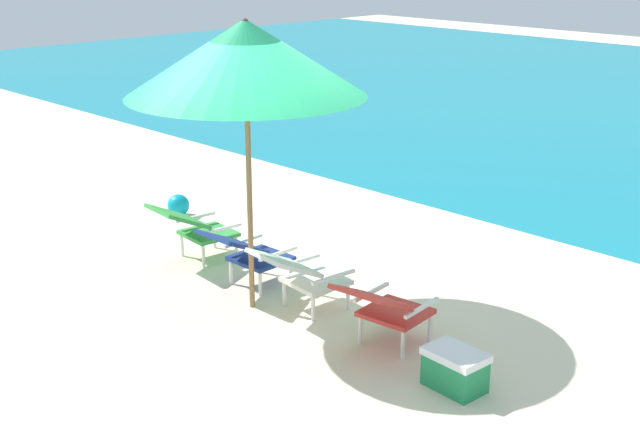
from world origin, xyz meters
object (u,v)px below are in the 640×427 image
object	(u,v)px
beach_umbrella_center	(246,58)
lounge_chair_near_left	(247,251)
lounge_chair_near_right	(301,273)
lounge_chair_far_right	(384,306)
cooler_box	(455,369)
beach_ball	(178,205)
lounge_chair_far_left	(194,226)

from	to	relation	value
beach_umbrella_center	lounge_chair_near_left	bearing A→B (deg)	145.21
lounge_chair_near_right	lounge_chair_far_right	bearing A→B (deg)	-0.36
lounge_chair_far_right	cooler_box	xyz separation A→B (m)	(0.82, -0.10, -0.24)
cooler_box	beach_ball	bearing A→B (deg)	168.79
lounge_chair_far_left	cooler_box	size ratio (longest dim) A/B	1.87
lounge_chair_near_left	lounge_chair_far_right	world-z (taller)	same
beach_umbrella_center	beach_ball	distance (m)	3.73
beach_umbrella_center	lounge_chair_far_right	bearing A→B (deg)	8.96
lounge_chair_near_left	lounge_chair_near_right	bearing A→B (deg)	-0.70
lounge_chair_far_left	lounge_chair_near_left	bearing A→B (deg)	-5.14
lounge_chair_far_right	beach_umbrella_center	size ratio (longest dim) A/B	0.31
lounge_chair_far_left	lounge_chair_far_right	size ratio (longest dim) A/B	0.99
beach_umbrella_center	cooler_box	size ratio (longest dim) A/B	6.08
lounge_chair_near_right	beach_ball	xyz separation A→B (m)	(-3.20, 0.90, -0.27)
lounge_chair_near_right	beach_ball	world-z (taller)	lounge_chair_near_right
lounge_chair_near_left	lounge_chair_far_right	distance (m)	1.81
lounge_chair_near_right	beach_umbrella_center	xyz separation A→B (m)	(-0.43, -0.24, 1.95)
lounge_chair_near_right	lounge_chair_far_left	bearing A→B (deg)	176.82
lounge_chair_far_left	lounge_chair_far_right	bearing A→B (deg)	-2.15
lounge_chair_far_right	cooler_box	distance (m)	0.86
lounge_chair_near_left	lounge_chair_far_left	bearing A→B (deg)	174.86
lounge_chair_far_left	cooler_box	bearing A→B (deg)	-3.23
lounge_chair_far_left	beach_umbrella_center	distance (m)	2.39
lounge_chair_far_left	lounge_chair_far_right	xyz separation A→B (m)	(2.80, -0.11, 0.00)
cooler_box	lounge_chair_near_right	bearing A→B (deg)	176.73
lounge_chair_near_left	cooler_box	distance (m)	2.65
lounge_chair_far_right	beach_ball	bearing A→B (deg)	167.96
lounge_chair_far_right	cooler_box	world-z (taller)	lounge_chair_far_right
lounge_chair_far_right	lounge_chair_near_left	bearing A→B (deg)	179.50
lounge_chair_near_right	lounge_chair_far_right	size ratio (longest dim) A/B	0.99
lounge_chair_far_left	lounge_chair_near_right	distance (m)	1.78
lounge_chair_near_left	beach_ball	bearing A→B (deg)	159.88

